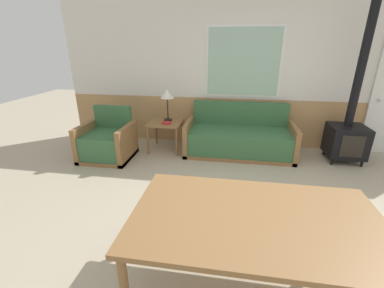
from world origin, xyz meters
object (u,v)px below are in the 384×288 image
object	(u,v)px
couch	(239,139)
side_table	(165,126)
armchair	(107,143)
table_lamp	(167,95)
wood_stove	(348,129)
dining_table	(255,224)

from	to	relation	value
couch	side_table	world-z (taller)	couch
armchair	table_lamp	xyz separation A→B (m)	(0.92, 0.63, 0.73)
armchair	table_lamp	world-z (taller)	table_lamp
armchair	wood_stove	size ratio (longest dim) A/B	0.34
couch	dining_table	distance (m)	2.86
table_lamp	dining_table	xyz separation A→B (m)	(1.38, -2.90, -0.35)
armchair	dining_table	bearing A→B (deg)	-52.67
couch	armchair	world-z (taller)	couch
couch	table_lamp	size ratio (longest dim) A/B	3.31
dining_table	couch	bearing A→B (deg)	91.35
armchair	dining_table	distance (m)	3.26
couch	side_table	distance (m)	1.35
couch	wood_stove	size ratio (longest dim) A/B	0.75
side_table	table_lamp	distance (m)	0.56
couch	dining_table	bearing A→B (deg)	-88.65
couch	wood_stove	xyz separation A→B (m)	(1.75, -0.03, 0.29)
couch	side_table	size ratio (longest dim) A/B	3.22
couch	dining_table	size ratio (longest dim) A/B	1.06
side_table	dining_table	bearing A→B (deg)	-63.34
wood_stove	couch	bearing A→B (deg)	179.03
wood_stove	table_lamp	bearing A→B (deg)	178.07
dining_table	wood_stove	world-z (taller)	wood_stove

